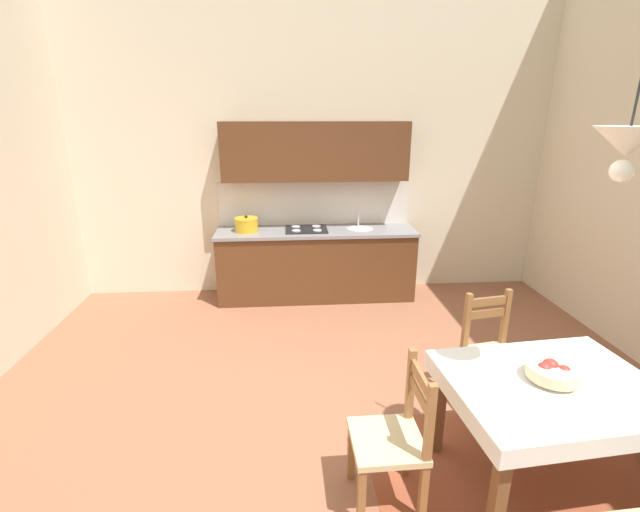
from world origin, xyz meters
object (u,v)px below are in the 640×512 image
at_px(dining_table, 550,401).
at_px(dining_chair_tv_side, 394,439).
at_px(dining_chair_kitchen_side, 493,354).
at_px(fruit_bowl, 552,371).
at_px(pendant_lamp, 627,144).
at_px(kitchen_cabinetry, 316,232).

xyz_separation_m(dining_table, dining_chair_tv_side, (-0.97, -0.05, -0.17)).
bearing_deg(dining_chair_kitchen_side, fruit_bowl, -94.37).
bearing_deg(dining_chair_kitchen_side, dining_table, -93.85).
height_order(dining_table, dining_chair_kitchen_side, dining_chair_kitchen_side).
bearing_deg(fruit_bowl, dining_chair_tv_side, -176.03).
relative_size(dining_chair_tv_side, dining_chair_kitchen_side, 1.00).
bearing_deg(pendant_lamp, dining_chair_kitchen_side, 90.44).
height_order(dining_chair_tv_side, fruit_bowl, dining_chair_tv_side).
xyz_separation_m(kitchen_cabinetry, dining_table, (1.22, -3.19, -0.24)).
bearing_deg(pendant_lamp, kitchen_cabinetry, 111.22).
distance_m(dining_chair_tv_side, pendant_lamp, 1.99).
bearing_deg(dining_table, dining_chair_tv_side, -177.06).
bearing_deg(pendant_lamp, dining_table, 120.70).
relative_size(dining_table, dining_chair_kitchen_side, 1.41).
height_order(kitchen_cabinetry, dining_chair_kitchen_side, kitchen_cabinetry).
xyz_separation_m(dining_table, fruit_bowl, (-0.01, 0.02, 0.20)).
relative_size(kitchen_cabinetry, pendant_lamp, 3.10).
bearing_deg(dining_chair_tv_side, fruit_bowl, 3.97).
bearing_deg(dining_chair_kitchen_side, pendant_lamp, -89.56).
bearing_deg(dining_chair_tv_side, kitchen_cabinetry, 94.45).
relative_size(kitchen_cabinetry, dining_table, 1.91).
bearing_deg(kitchen_cabinetry, fruit_bowl, -69.13).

